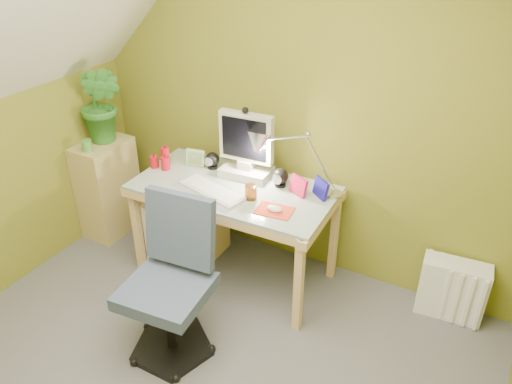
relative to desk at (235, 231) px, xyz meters
The scene contains 19 objects.
wall_back 0.98m from the desk, 56.59° to the left, with size 3.20×0.01×2.40m, color olive.
desk is the anchor object (origin of this frame).
monitor 0.63m from the desk, 90.00° to the left, with size 0.36×0.21×0.49m, color beige, non-canonical shape.
speaker_left 0.53m from the desk, 149.35° to the left, with size 0.10×0.10×0.12m, color black, non-canonical shape.
speaker_right 0.53m from the desk, 30.65° to the left, with size 0.11×0.11×0.13m, color black, non-canonical shape.
keyboard 0.41m from the desk, 119.74° to the right, with size 0.48×0.15×0.02m, color silver.
mousepad 0.54m from the desk, 20.22° to the right, with size 0.23×0.16×0.01m, color red.
mouse 0.55m from the desk, 20.22° to the right, with size 0.10×0.06×0.03m, color white.
amber_tumbler 0.45m from the desk, 23.96° to the right, with size 0.08×0.08×0.10m, color #955015.
candle_cluster 0.74m from the desk, behind, with size 0.17×0.15×0.13m, color red, non-canonical shape.
photo_frame_red 0.61m from the desk, 15.95° to the left, with size 0.14×0.02×0.12m, color #C9153F.
photo_frame_blue 0.72m from the desk, 15.95° to the left, with size 0.14×0.02×0.12m, color #191594.
photo_frame_green 0.60m from the desk, 160.71° to the left, with size 0.14×0.02×0.12m, color #B9CE8E.
desk_lamp 0.83m from the desk, 21.80° to the left, with size 0.58×0.25×0.62m, color silver, non-canonical shape.
side_ledge 1.18m from the desk, behind, with size 0.29×0.45×0.78m, color tan.
potted_plant 1.36m from the desk, behind, with size 0.33×0.26×0.60m, color #317727.
green_cup 1.26m from the desk, behind, with size 0.07×0.07×0.09m, color #519C41.
task_chair 0.84m from the desk, 86.82° to the right, with size 0.53×0.53×0.95m, color #3A4860, non-canonical shape.
radiator 1.49m from the desk, 11.89° to the left, with size 0.41×0.16×0.41m, color white.
Camera 1 is at (1.26, -1.28, 2.37)m, focal length 35.00 mm.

